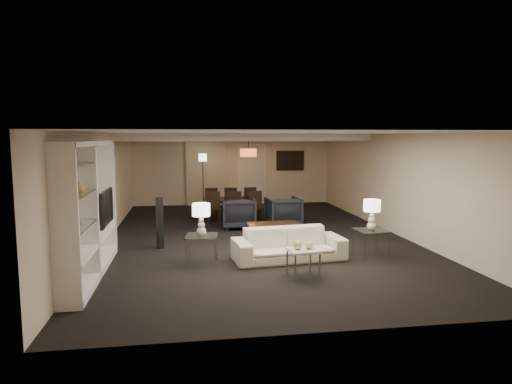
{
  "coord_description": "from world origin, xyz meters",
  "views": [
    {
      "loc": [
        -1.66,
        -10.72,
        2.42
      ],
      "look_at": [
        0.0,
        0.0,
        1.1
      ],
      "focal_mm": 32.0,
      "sensor_mm": 36.0,
      "label": 1
    }
  ],
  "objects_px": {
    "table_lamp_right": "(372,215)",
    "chair_nr": "(256,207)",
    "marble_table": "(303,263)",
    "chair_fm": "(230,201)",
    "sofa": "(289,244)",
    "chair_fl": "(211,201)",
    "armchair_right": "(283,212)",
    "chair_nm": "(235,207)",
    "vase_blue": "(75,222)",
    "chair_fr": "(249,200)",
    "coffee_table": "(273,233)",
    "vase_amber": "(79,187)",
    "table_lamp_left": "(201,220)",
    "chair_nl": "(214,208)",
    "armchair_left": "(239,213)",
    "side_table_left": "(202,250)",
    "side_table_right": "(371,243)",
    "television": "(100,208)",
    "pendant_light": "(248,153)",
    "floor_lamp": "(203,181)",
    "floor_speaker": "(160,223)",
    "dining_table": "(232,209)"
  },
  "relations": [
    {
      "from": "table_lamp_left",
      "to": "chair_nl",
      "type": "relative_size",
      "value": 0.71
    },
    {
      "from": "coffee_table",
      "to": "vase_amber",
      "type": "distance_m",
      "value": 4.76
    },
    {
      "from": "table_lamp_left",
      "to": "floor_lamp",
      "type": "height_order",
      "value": "floor_lamp"
    },
    {
      "from": "coffee_table",
      "to": "armchair_left",
      "type": "relative_size",
      "value": 1.34
    },
    {
      "from": "dining_table",
      "to": "floor_lamp",
      "type": "distance_m",
      "value": 2.24
    },
    {
      "from": "vase_blue",
      "to": "table_lamp_right",
      "type": "bearing_deg",
      "value": 15.55
    },
    {
      "from": "armchair_left",
      "to": "floor_lamp",
      "type": "xyz_separation_m",
      "value": [
        -0.8,
        3.5,
        0.52
      ]
    },
    {
      "from": "marble_table",
      "to": "chair_nm",
      "type": "bearing_deg",
      "value": 96.68
    },
    {
      "from": "coffee_table",
      "to": "marble_table",
      "type": "height_order",
      "value": "marble_table"
    },
    {
      "from": "chair_nr",
      "to": "pendant_light",
      "type": "bearing_deg",
      "value": 94.19
    },
    {
      "from": "side_table_right",
      "to": "table_lamp_left",
      "type": "relative_size",
      "value": 0.97
    },
    {
      "from": "chair_fm",
      "to": "chair_nl",
      "type": "bearing_deg",
      "value": 66.69
    },
    {
      "from": "floor_speaker",
      "to": "chair_nr",
      "type": "height_order",
      "value": "floor_speaker"
    },
    {
      "from": "vase_amber",
      "to": "floor_speaker",
      "type": "relative_size",
      "value": 0.15
    },
    {
      "from": "pendant_light",
      "to": "side_table_left",
      "type": "height_order",
      "value": "pendant_light"
    },
    {
      "from": "sofa",
      "to": "chair_fl",
      "type": "bearing_deg",
      "value": 96.22
    },
    {
      "from": "table_lamp_right",
      "to": "marble_table",
      "type": "distance_m",
      "value": 2.12
    },
    {
      "from": "table_lamp_right",
      "to": "chair_nr",
      "type": "distance_m",
      "value": 4.51
    },
    {
      "from": "television",
      "to": "chair_nm",
      "type": "distance_m",
      "value": 4.87
    },
    {
      "from": "armchair_right",
      "to": "chair_nm",
      "type": "bearing_deg",
      "value": -39.67
    },
    {
      "from": "sofa",
      "to": "vase_blue",
      "type": "xyz_separation_m",
      "value": [
        -3.62,
        -1.48,
        0.83
      ]
    },
    {
      "from": "side_table_left",
      "to": "side_table_right",
      "type": "relative_size",
      "value": 1.0
    },
    {
      "from": "vase_blue",
      "to": "sofa",
      "type": "bearing_deg",
      "value": 22.23
    },
    {
      "from": "armchair_left",
      "to": "chair_fm",
      "type": "height_order",
      "value": "chair_fm"
    },
    {
      "from": "marble_table",
      "to": "chair_fm",
      "type": "xyz_separation_m",
      "value": [
        -0.62,
        6.55,
        0.19
      ]
    },
    {
      "from": "armchair_left",
      "to": "television",
      "type": "bearing_deg",
      "value": 47.62
    },
    {
      "from": "sofa",
      "to": "vase_amber",
      "type": "relative_size",
      "value": 12.93
    },
    {
      "from": "chair_nr",
      "to": "chair_fr",
      "type": "xyz_separation_m",
      "value": [
        0.0,
        1.3,
        0.0
      ]
    },
    {
      "from": "armchair_right",
      "to": "vase_amber",
      "type": "xyz_separation_m",
      "value": [
        -4.22,
        -4.44,
        1.24
      ]
    },
    {
      "from": "armchair_left",
      "to": "chair_fl",
      "type": "xyz_separation_m",
      "value": [
        -0.62,
        2.15,
        0.03
      ]
    },
    {
      "from": "vase_amber",
      "to": "chair_fr",
      "type": "relative_size",
      "value": 0.19
    },
    {
      "from": "armchair_left",
      "to": "chair_fm",
      "type": "xyz_separation_m",
      "value": [
        -0.02,
        2.15,
        0.03
      ]
    },
    {
      "from": "side_table_left",
      "to": "television",
      "type": "xyz_separation_m",
      "value": [
        -1.89,
        0.35,
        0.8
      ]
    },
    {
      "from": "side_table_right",
      "to": "vase_blue",
      "type": "relative_size",
      "value": 3.47
    },
    {
      "from": "floor_lamp",
      "to": "vase_blue",
      "type": "bearing_deg",
      "value": -105.03
    },
    {
      "from": "chair_nm",
      "to": "chair_fl",
      "type": "xyz_separation_m",
      "value": [
        -0.6,
        1.3,
        0.0
      ]
    },
    {
      "from": "table_lamp_right",
      "to": "vase_blue",
      "type": "relative_size",
      "value": 3.59
    },
    {
      "from": "chair_fm",
      "to": "coffee_table",
      "type": "bearing_deg",
      "value": 100.54
    },
    {
      "from": "armchair_right",
      "to": "chair_nl",
      "type": "relative_size",
      "value": 1.02
    },
    {
      "from": "armchair_right",
      "to": "chair_fm",
      "type": "xyz_separation_m",
      "value": [
        -1.22,
        2.15,
        0.03
      ]
    },
    {
      "from": "armchair_left",
      "to": "armchair_right",
      "type": "distance_m",
      "value": 1.2
    },
    {
      "from": "chair_nm",
      "to": "chair_fm",
      "type": "distance_m",
      "value": 1.3
    },
    {
      "from": "vase_amber",
      "to": "marble_table",
      "type": "bearing_deg",
      "value": 0.58
    },
    {
      "from": "chair_fr",
      "to": "coffee_table",
      "type": "bearing_deg",
      "value": 88.44
    },
    {
      "from": "sofa",
      "to": "chair_nl",
      "type": "xyz_separation_m",
      "value": [
        -1.22,
        4.15,
        0.12
      ]
    },
    {
      "from": "floor_lamp",
      "to": "floor_speaker",
      "type": "bearing_deg",
      "value": -101.94
    },
    {
      "from": "dining_table",
      "to": "chair_nr",
      "type": "xyz_separation_m",
      "value": [
        0.6,
        -0.65,
        0.14
      ]
    },
    {
      "from": "sofa",
      "to": "vase_blue",
      "type": "height_order",
      "value": "vase_blue"
    },
    {
      "from": "television",
      "to": "chair_nl",
      "type": "bearing_deg",
      "value": -32.03
    },
    {
      "from": "table_lamp_left",
      "to": "chair_nr",
      "type": "bearing_deg",
      "value": 67.92
    }
  ]
}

